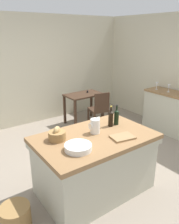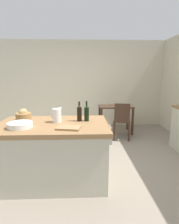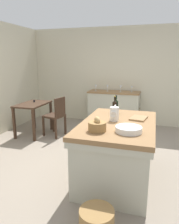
# 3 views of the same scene
# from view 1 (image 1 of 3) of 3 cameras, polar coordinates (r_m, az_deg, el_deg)

# --- Properties ---
(ground_plane) EXTENTS (6.76, 6.76, 0.00)m
(ground_plane) POSITION_cam_1_polar(r_m,az_deg,el_deg) (3.96, 1.70, -13.73)
(ground_plane) COLOR gray
(wall_back) EXTENTS (5.32, 0.12, 2.60)m
(wall_back) POSITION_cam_1_polar(r_m,az_deg,el_deg) (5.66, -14.56, 10.14)
(wall_back) COLOR beige
(wall_back) RESTS_ON ground
(island_table) EXTENTS (1.60, 1.02, 0.87)m
(island_table) POSITION_cam_1_polar(r_m,az_deg,el_deg) (3.21, 1.35, -12.52)
(island_table) COLOR olive
(island_table) RESTS_ON ground
(side_cabinet) EXTENTS (0.52, 1.38, 0.93)m
(side_cabinet) POSITION_cam_1_polar(r_m,az_deg,el_deg) (5.35, 20.65, -0.30)
(side_cabinet) COLOR olive
(side_cabinet) RESTS_ON ground
(writing_desk) EXTENTS (0.91, 0.57, 0.80)m
(writing_desk) POSITION_cam_1_polar(r_m,az_deg,el_deg) (5.53, -1.46, 3.40)
(writing_desk) COLOR #3D281C
(writing_desk) RESTS_ON ground
(wooden_chair) EXTENTS (0.48, 0.48, 0.91)m
(wooden_chair) POSITION_cam_1_polar(r_m,az_deg,el_deg) (5.17, 2.57, 0.73)
(wooden_chair) COLOR #3D281C
(wooden_chair) RESTS_ON ground
(pitcher) EXTENTS (0.17, 0.13, 0.25)m
(pitcher) POSITION_cam_1_polar(r_m,az_deg,el_deg) (3.06, 1.43, -3.56)
(pitcher) COLOR white
(pitcher) RESTS_ON island_table
(wash_bowl) EXTENTS (0.33, 0.33, 0.07)m
(wash_bowl) POSITION_cam_1_polar(r_m,az_deg,el_deg) (2.66, -2.92, -8.99)
(wash_bowl) COLOR white
(wash_bowl) RESTS_ON island_table
(bread_basket) EXTENTS (0.23, 0.23, 0.19)m
(bread_basket) POSITION_cam_1_polar(r_m,az_deg,el_deg) (2.91, -8.28, -5.84)
(bread_basket) COLOR olive
(bread_basket) RESTS_ON island_table
(cutting_board) EXTENTS (0.34, 0.27, 0.02)m
(cutting_board) POSITION_cam_1_polar(r_m,az_deg,el_deg) (2.99, 8.43, -6.34)
(cutting_board) COLOR #99754C
(cutting_board) RESTS_ON island_table
(wine_bottle_dark) EXTENTS (0.07, 0.07, 0.31)m
(wine_bottle_dark) POSITION_cam_1_polar(r_m,az_deg,el_deg) (3.36, 6.88, -1.19)
(wine_bottle_dark) COLOR black
(wine_bottle_dark) RESTS_ON island_table
(wine_bottle_amber) EXTENTS (0.07, 0.07, 0.31)m
(wine_bottle_amber) POSITION_cam_1_polar(r_m,az_deg,el_deg) (3.29, 5.45, -1.55)
(wine_bottle_amber) COLOR black
(wine_bottle_amber) RESTS_ON island_table
(wine_glass_middle) EXTENTS (0.07, 0.07, 0.17)m
(wine_glass_middle) POSITION_cam_1_polar(r_m,az_deg,el_deg) (5.26, 19.62, 6.07)
(wine_glass_middle) COLOR white
(wine_glass_middle) RESTS_ON side_cabinet
(wine_glass_right) EXTENTS (0.07, 0.07, 0.17)m
(wine_glass_right) POSITION_cam_1_polar(r_m,az_deg,el_deg) (5.43, 16.82, 6.75)
(wine_glass_right) COLOR white
(wine_glass_right) RESTS_ON side_cabinet
(wicker_hamper) EXTENTS (0.36, 0.36, 0.28)m
(wicker_hamper) POSITION_cam_1_polar(r_m,az_deg,el_deg) (3.02, -18.35, -24.06)
(wicker_hamper) COLOR olive
(wicker_hamper) RESTS_ON ground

